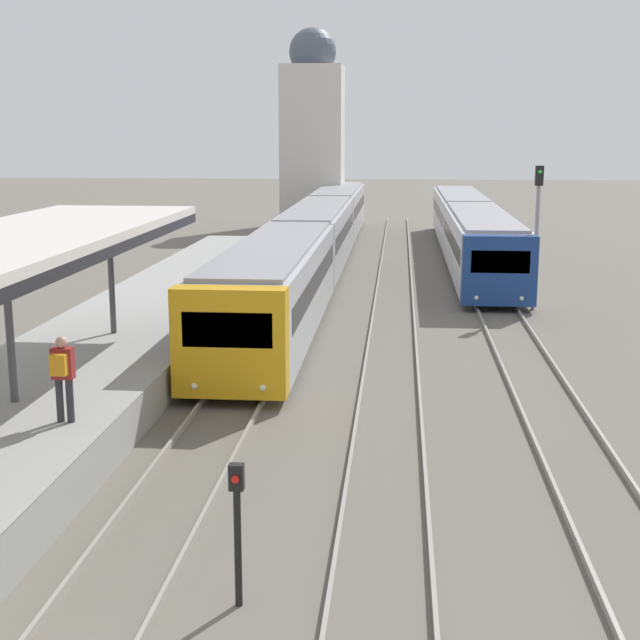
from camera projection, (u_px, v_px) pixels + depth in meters
platform_canopy at (6, 245)px, 17.51m from camera, size 4.00×16.07×3.35m
person_on_platform at (62, 372)px, 16.66m from camera, size 0.40×0.40×1.66m
train_near at (317, 235)px, 41.79m from camera, size 2.71×43.95×2.97m
train_far at (469, 227)px, 45.75m from camera, size 2.67×29.26×2.89m
signal_post_near at (237, 520)px, 11.89m from camera, size 0.20×0.22×2.04m
signal_mast_far at (537, 221)px, 31.88m from camera, size 0.28×0.29×5.20m
distant_domed_building at (313, 134)px, 60.40m from camera, size 4.11×4.11×13.22m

